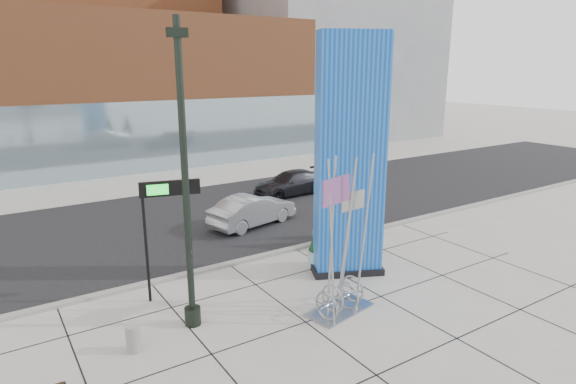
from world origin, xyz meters
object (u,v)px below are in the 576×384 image
blue_pylon (350,163)px  concrete_bollard (133,338)px  public_art_sculpture (341,272)px  lamp_post (187,210)px  car_silver_mid (253,211)px  overhead_street_sign (164,197)px

blue_pylon → concrete_bollard: blue_pylon is taller
public_art_sculpture → lamp_post: bearing=147.0°
public_art_sculpture → concrete_bollard: public_art_sculpture is taller
public_art_sculpture → car_silver_mid: size_ratio=1.10×
public_art_sculpture → overhead_street_sign: size_ratio=1.24×
public_art_sculpture → blue_pylon: bearing=35.9°
lamp_post → overhead_street_sign: (0.07, 2.10, -0.14)m
car_silver_mid → public_art_sculpture: bearing=154.9°
car_silver_mid → lamp_post: bearing=126.3°
lamp_post → concrete_bollard: 3.63m
lamp_post → overhead_street_sign: lamp_post is taller
lamp_post → car_silver_mid: lamp_post is taller
blue_pylon → car_silver_mid: 7.37m
overhead_street_sign → concrete_bollard: bearing=-112.0°
lamp_post → concrete_bollard: lamp_post is taller
concrete_bollard → overhead_street_sign: 4.34m
public_art_sculpture → car_silver_mid: 8.89m
lamp_post → car_silver_mid: size_ratio=1.93×
concrete_bollard → car_silver_mid: car_silver_mid is taller
concrete_bollard → blue_pylon: bearing=6.2°
lamp_post → car_silver_mid: (5.86, 7.00, -2.76)m
blue_pylon → concrete_bollard: bearing=-149.3°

